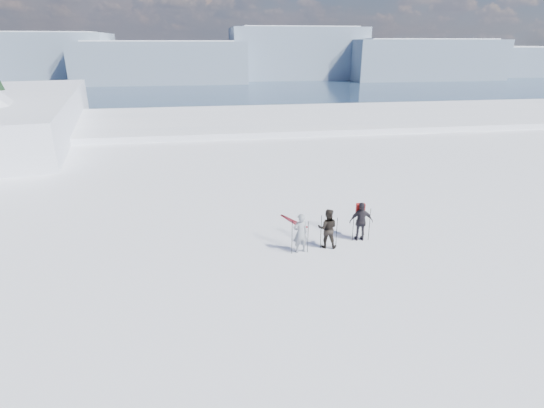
{
  "coord_description": "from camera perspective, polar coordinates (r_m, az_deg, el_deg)",
  "views": [
    {
      "loc": [
        -4.81,
        -11.57,
        7.3
      ],
      "look_at": [
        -2.44,
        3.0,
        1.66
      ],
      "focal_mm": 28.0,
      "sensor_mm": 36.0,
      "label": 1
    }
  ],
  "objects": [
    {
      "name": "ski_poles",
      "position": [
        16.13,
        7.86,
        -3.71
      ],
      "size": [
        3.24,
        0.71,
        1.34
      ],
      "color": "black",
      "rests_on": "ground"
    },
    {
      "name": "skier_grey",
      "position": [
        15.59,
        3.83,
        -3.94
      ],
      "size": [
        0.61,
        0.45,
        1.52
      ],
      "primitive_type": "imported",
      "rotation": [
        0.0,
        0.0,
        3.31
      ],
      "color": "gray",
      "rests_on": "ground"
    },
    {
      "name": "skier_dark",
      "position": [
        16.06,
        7.47,
        -3.27
      ],
      "size": [
        0.89,
        0.78,
        1.54
      ],
      "primitive_type": "imported",
      "rotation": [
        0.0,
        0.0,
        2.84
      ],
      "color": "black",
      "rests_on": "ground"
    },
    {
      "name": "far_mountain_range",
      "position": [
        467.84,
        -5.32,
        19.05
      ],
      "size": [
        770.0,
        110.0,
        53.0
      ],
      "color": "slate",
      "rests_on": "ground"
    },
    {
      "name": "backpack",
      "position": [
        16.71,
        11.95,
        1.2
      ],
      "size": [
        0.35,
        0.23,
        0.45
      ],
      "primitive_type": "cube",
      "rotation": [
        0.0,
        0.0,
        3.02
      ],
      "color": "red",
      "rests_on": "skier_pack"
    },
    {
      "name": "skis_loose",
      "position": [
        18.48,
        2.82,
        -2.33
      ],
      "size": [
        0.93,
        1.62,
        0.03
      ],
      "color": "black",
      "rests_on": "ground"
    },
    {
      "name": "lake_basin",
      "position": [
        44.06,
        -2.52,
        2.64
      ],
      "size": [
        820.0,
        820.0,
        71.62
      ],
      "color": "white",
      "rests_on": "ground"
    },
    {
      "name": "skier_pack",
      "position": [
        16.85,
        11.9,
        -2.33
      ],
      "size": [
        0.96,
        0.49,
        1.57
      ],
      "primitive_type": "imported",
      "rotation": [
        0.0,
        0.0,
        3.02
      ],
      "color": "black",
      "rests_on": "ground"
    }
  ]
}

